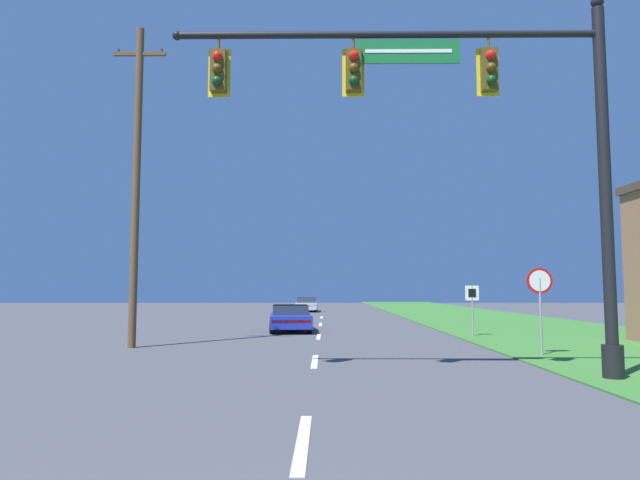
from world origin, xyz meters
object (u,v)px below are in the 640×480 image
Objects in this scene: signal_mast at (486,134)px; stop_sign at (540,291)px; car_ahead at (290,318)px; far_car at (307,305)px; utility_pole_near at (136,180)px; route_sign_post at (472,299)px.

stop_sign is at bearing 58.32° from signal_mast.
stop_sign reaches higher than car_ahead.
signal_mast is 2.03× the size of car_ahead.
far_car is at bearing 90.08° from car_ahead.
far_car is 31.65m from utility_pole_near.
route_sign_post is 13.79m from utility_pole_near.
route_sign_post is 0.19× the size of utility_pole_near.
stop_sign is 1.23× the size of route_sign_post.
stop_sign is 0.23× the size of utility_pole_near.
far_car is 1.87× the size of stop_sign.
car_ahead is at bearing 157.74° from route_sign_post.
stop_sign is at bearing -9.76° from utility_pole_near.
utility_pole_near is (-4.76, -7.63, 5.01)m from car_ahead.
signal_mast is 6.23m from stop_sign.
car_ahead is 0.44× the size of utility_pole_near.
utility_pole_near is (-12.37, -4.51, 4.08)m from route_sign_post.
signal_mast is at bearing -102.43° from route_sign_post.
stop_sign is (7.92, -33.07, 1.26)m from far_car.
utility_pole_near is at bearing -98.70° from far_car.
stop_sign is 13.37m from utility_pole_near.
car_ahead is at bearing 128.83° from stop_sign.
car_ahead is 1.03× the size of far_car.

